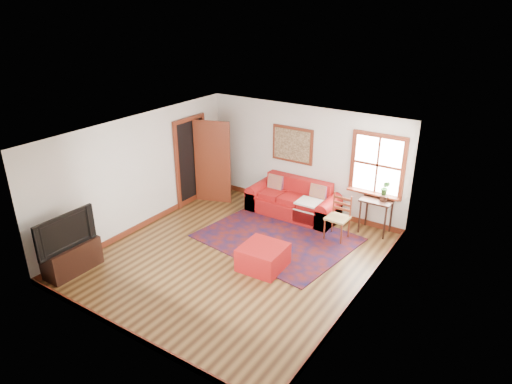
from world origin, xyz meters
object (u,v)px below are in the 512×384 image
Objects in this scene: red_ottoman at (263,257)px; side_table at (377,205)px; ladder_back_chair at (339,215)px; media_cabinet at (72,258)px; red_leather_sofa at (294,203)px.

side_table is at bearing 61.23° from red_ottoman.
red_ottoman is 2.00m from ladder_back_chair.
red_ottoman is 3.54m from media_cabinet.
red_ottoman is at bearing -116.46° from side_table.
side_table is (1.90, 0.17, 0.38)m from red_leather_sofa.
media_cabinet reaches higher than red_ottoman.
red_leather_sofa is 2.72× the size of side_table.
ladder_back_chair is at bearing -20.22° from red_leather_sofa.
red_ottoman is at bearing -110.37° from ladder_back_chair.
ladder_back_chair is (1.33, -0.49, 0.24)m from red_leather_sofa.
red_ottoman is 0.82× the size of ladder_back_chair.
side_table is (1.26, 2.52, 0.43)m from red_ottoman.
red_leather_sofa is at bearing 159.78° from ladder_back_chair.
red_ottoman is 0.77× the size of media_cabinet.
ladder_back_chair reaches higher than red_leather_sofa.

